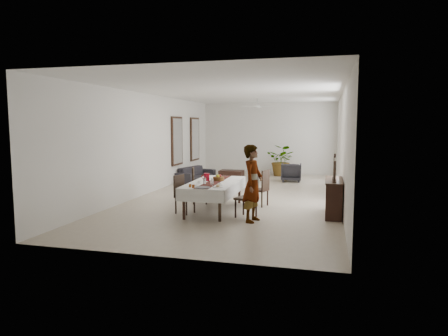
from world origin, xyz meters
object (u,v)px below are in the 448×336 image
sideboard_body (334,198)px  red_pitcher (207,177)px  woman (253,183)px  dining_table_top (214,183)px  sofa (196,174)px

sideboard_body → red_pitcher: bearing=-178.7°
red_pitcher → woman: (1.43, -1.07, 0.03)m
dining_table_top → sideboard_body: size_ratio=1.67×
red_pitcher → sofa: bearing=111.7°
dining_table_top → sofa: dining_table_top is taller
red_pitcher → sofa: red_pitcher is taller
sofa → red_pitcher: bearing=-144.9°
red_pitcher → sofa: size_ratio=0.10×
sideboard_body → woman: bearing=-147.8°
dining_table_top → woman: 1.50m
woman → sideboard_body: 2.19m
dining_table_top → sideboard_body: (2.99, 0.22, -0.29)m
sideboard_body → sofa: 7.12m
sideboard_body → sofa: size_ratio=0.74×
sofa → dining_table_top: bearing=-143.1°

